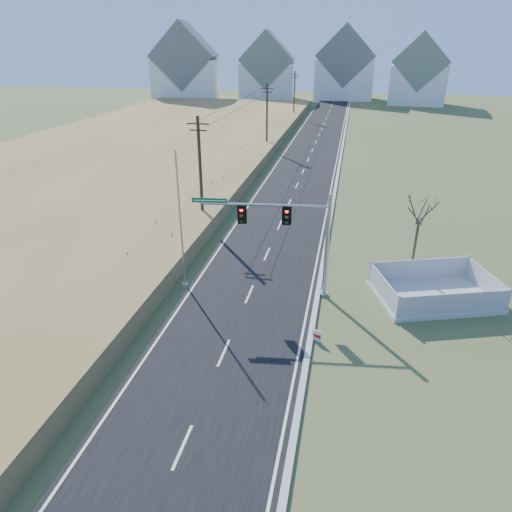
% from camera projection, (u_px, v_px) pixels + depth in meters
% --- Properties ---
extents(ground, '(260.00, 260.00, 0.00)m').
position_uv_depth(ground, '(234.00, 331.00, 24.71)').
color(ground, '#4B572A').
rests_on(ground, ground).
extents(road, '(8.00, 180.00, 0.06)m').
position_uv_depth(road, '(315.00, 145.00, 68.97)').
color(road, black).
rests_on(road, ground).
extents(curb, '(0.30, 180.00, 0.18)m').
position_uv_depth(curb, '(343.00, 146.00, 68.19)').
color(curb, '#B2AFA8').
rests_on(curb, ground).
extents(reed_marsh, '(38.00, 110.00, 1.30)m').
position_uv_depth(reed_marsh, '(138.00, 148.00, 64.25)').
color(reed_marsh, '#AF864F').
rests_on(reed_marsh, ground).
extents(utility_pole_near, '(1.80, 0.26, 9.00)m').
position_uv_depth(utility_pole_near, '(200.00, 171.00, 37.18)').
color(utility_pole_near, '#422D1E').
rests_on(utility_pole_near, ground).
extents(utility_pole_mid, '(1.80, 0.26, 9.00)m').
position_uv_depth(utility_pole_mid, '(267.00, 117.00, 63.75)').
color(utility_pole_mid, '#422D1E').
rests_on(utility_pole_mid, ground).
extents(utility_pole_far, '(1.80, 0.26, 9.00)m').
position_uv_depth(utility_pole_far, '(294.00, 94.00, 90.32)').
color(utility_pole_far, '#422D1E').
rests_on(utility_pole_far, ground).
extents(condo_nw, '(17.69, 13.38, 19.05)m').
position_uv_depth(condo_nw, '(185.00, 69.00, 116.94)').
color(condo_nw, white).
rests_on(condo_nw, ground).
extents(condo_nnw, '(14.93, 11.17, 17.03)m').
position_uv_depth(condo_nnw, '(267.00, 72.00, 120.68)').
color(condo_nnw, white).
rests_on(condo_nnw, ground).
extents(condo_n, '(15.27, 10.20, 18.54)m').
position_uv_depth(condo_n, '(345.00, 69.00, 120.28)').
color(condo_n, white).
rests_on(condo_n, ground).
extents(condo_ne, '(14.12, 10.51, 16.52)m').
position_uv_depth(condo_ne, '(419.00, 75.00, 110.22)').
color(condo_ne, white).
rests_on(condo_ne, ground).
extents(traffic_signal_mast, '(8.14, 1.26, 6.52)m').
position_uv_depth(traffic_signal_mast, '(296.00, 233.00, 26.62)').
color(traffic_signal_mast, '#9EA0A5').
rests_on(traffic_signal_mast, ground).
extents(fence_enclosure, '(8.01, 6.64, 1.58)m').
position_uv_depth(fence_enclosure, '(433.00, 294.00, 27.77)').
color(fence_enclosure, '#B7B5AD').
rests_on(fence_enclosure, ground).
extents(open_sign, '(0.51, 0.27, 0.66)m').
position_uv_depth(open_sign, '(317.00, 336.00, 23.72)').
color(open_sign, white).
rests_on(open_sign, ground).
extents(flagpole, '(0.39, 0.39, 8.71)m').
position_uv_depth(flagpole, '(182.00, 236.00, 27.84)').
color(flagpole, '#B7B5AD').
rests_on(flagpole, ground).
extents(bare_tree, '(2.23, 2.23, 5.92)m').
position_uv_depth(bare_tree, '(421.00, 209.00, 28.33)').
color(bare_tree, '#4C3F33').
rests_on(bare_tree, ground).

